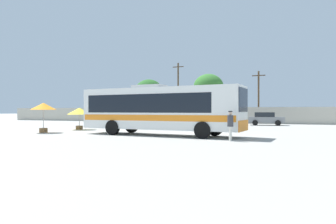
{
  "coord_description": "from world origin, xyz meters",
  "views": [
    {
      "loc": [
        7.13,
        -20.28,
        1.7
      ],
      "look_at": [
        -2.42,
        3.22,
        1.6
      ],
      "focal_mm": 33.24,
      "sensor_mm": 36.0,
      "label": 1
    }
  ],
  "objects": [
    {
      "name": "parked_car_third_grey",
      "position": [
        4.07,
        17.65,
        0.8
      ],
      "size": [
        4.15,
        2.25,
        1.52
      ],
      "color": "slate",
      "rests_on": "ground_plane"
    },
    {
      "name": "utility_pole_far",
      "position": [
        -9.71,
        25.36,
        4.77
      ],
      "size": [
        1.8,
        0.24,
        9.17
      ],
      "color": "#4C3823",
      "rests_on": "ground_plane"
    },
    {
      "name": "ground_plane",
      "position": [
        0.0,
        10.0,
        0.0
      ],
      "size": [
        300.0,
        300.0,
        0.0
      ],
      "primitive_type": "plane",
      "color": "#A3A099"
    },
    {
      "name": "parked_car_leftmost_dark_blue",
      "position": [
        -8.22,
        18.12,
        0.78
      ],
      "size": [
        4.23,
        1.99,
        1.46
      ],
      "color": "navy",
      "rests_on": "ground_plane"
    },
    {
      "name": "vendor_umbrella_secondary_orange",
      "position": [
        -10.96,
        -1.55,
        1.99
      ],
      "size": [
        1.96,
        1.96,
        2.32
      ],
      "color": "gray",
      "rests_on": "ground_plane"
    },
    {
      "name": "utility_pole_near",
      "position": [
        2.6,
        23.91,
        3.75
      ],
      "size": [
        1.8,
        0.28,
        7.14
      ],
      "color": "#4C3823",
      "rests_on": "ground_plane"
    },
    {
      "name": "vendor_umbrella_near_gate_yellow",
      "position": [
        -10.8,
        2.6,
        1.63
      ],
      "size": [
        2.15,
        2.15,
        1.96
      ],
      "color": "gray",
      "rests_on": "ground_plane"
    },
    {
      "name": "roadside_tree_left",
      "position": [
        -14.48,
        24.73,
        4.84
      ],
      "size": [
        4.42,
        4.42,
        6.73
      ],
      "color": "brown",
      "rests_on": "ground_plane"
    },
    {
      "name": "roadside_tree_midleft",
      "position": [
        -4.9,
        25.6,
        5.35
      ],
      "size": [
        4.49,
        4.49,
        7.27
      ],
      "color": "brown",
      "rests_on": "ground_plane"
    },
    {
      "name": "perimeter_wall",
      "position": [
        0.0,
        22.24,
        1.09
      ],
      "size": [
        80.0,
        0.3,
        2.18
      ],
      "primitive_type": "cube",
      "color": "#B2AD9E",
      "rests_on": "ground_plane"
    },
    {
      "name": "parked_car_second_maroon",
      "position": [
        -2.29,
        17.87,
        0.78
      ],
      "size": [
        4.28,
        2.22,
        1.46
      ],
      "color": "maroon",
      "rests_on": "ground_plane"
    },
    {
      "name": "attendant_by_bus_door",
      "position": [
        3.8,
        -2.76,
        0.97
      ],
      "size": [
        0.41,
        0.41,
        1.7
      ],
      "color": "silver",
      "rests_on": "ground_plane"
    },
    {
      "name": "coach_bus_white_orange",
      "position": [
        -1.62,
        -0.49,
        1.88
      ],
      "size": [
        11.68,
        3.39,
        3.51
      ],
      "color": "white",
      "rests_on": "ground_plane"
    }
  ]
}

